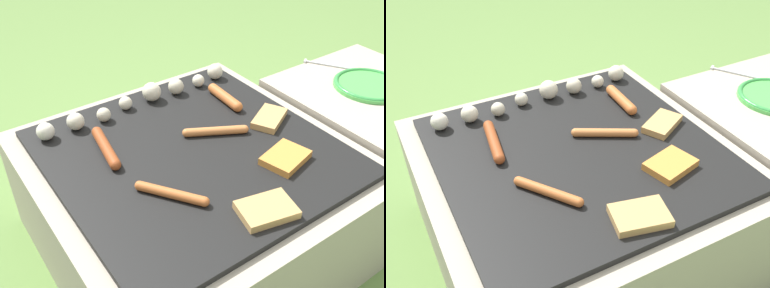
{
  "view_description": "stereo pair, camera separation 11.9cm",
  "coord_description": "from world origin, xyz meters",
  "views": [
    {
      "loc": [
        -0.56,
        -0.79,
        1.09
      ],
      "look_at": [
        0.0,
        0.0,
        0.39
      ],
      "focal_mm": 42.0,
      "sensor_mm": 36.0,
      "label": 1
    },
    {
      "loc": [
        -0.46,
        -0.85,
        1.09
      ],
      "look_at": [
        0.0,
        0.0,
        0.39
      ],
      "focal_mm": 42.0,
      "sensor_mm": 36.0,
      "label": 2
    }
  ],
  "objects": [
    {
      "name": "sausage_front_right",
      "position": [
        0.1,
        0.02,
        0.38
      ],
      "size": [
        0.17,
        0.1,
        0.02
      ],
      "color": "#C6753D",
      "rests_on": "grill"
    },
    {
      "name": "ground_plane",
      "position": [
        0.0,
        0.0,
        0.0
      ],
      "size": [
        14.0,
        14.0,
        0.0
      ],
      "primitive_type": "plane",
      "color": "#608442"
    },
    {
      "name": "side_ledge",
      "position": [
        0.68,
        -0.06,
        0.18
      ],
      "size": [
        0.52,
        0.52,
        0.37
      ],
      "color": "#A89E8C",
      "rests_on": "ground_plane"
    },
    {
      "name": "bread_slice_left",
      "position": [
        0.27,
        -0.01,
        0.38
      ],
      "size": [
        0.14,
        0.12,
        0.02
      ],
      "color": "tan",
      "rests_on": "grill"
    },
    {
      "name": "mushroom_row",
      "position": [
        0.01,
        0.28,
        0.39
      ],
      "size": [
        0.65,
        0.07,
        0.06
      ],
      "color": "silver",
      "rests_on": "grill"
    },
    {
      "name": "bread_slice_right",
      "position": [
        0.17,
        -0.18,
        0.38
      ],
      "size": [
        0.14,
        0.12,
        0.02
      ],
      "color": "#D18438",
      "rests_on": "grill"
    },
    {
      "name": "fork_utensil",
      "position": [
        0.7,
        0.13,
        0.37
      ],
      "size": [
        0.12,
        0.18,
        0.01
      ],
      "color": "silver",
      "rests_on": "side_ledge"
    },
    {
      "name": "grill",
      "position": [
        0.0,
        0.0,
        0.18
      ],
      "size": [
        0.82,
        0.82,
        0.37
      ],
      "color": "#A89E8C",
      "rests_on": "ground_plane"
    },
    {
      "name": "sausage_back_right",
      "position": [
        0.23,
        0.15,
        0.38
      ],
      "size": [
        0.04,
        0.17,
        0.03
      ],
      "color": "#B7602D",
      "rests_on": "grill"
    },
    {
      "name": "sausage_mid_right",
      "position": [
        -0.19,
        0.13,
        0.38
      ],
      "size": [
        0.05,
        0.19,
        0.03
      ],
      "color": "#93421E",
      "rests_on": "grill"
    },
    {
      "name": "bread_slice_center",
      "position": [
        -0.0,
        -0.29,
        0.38
      ],
      "size": [
        0.14,
        0.12,
        0.02
      ],
      "color": "tan",
      "rests_on": "grill"
    },
    {
      "name": "sausage_front_center",
      "position": [
        -0.15,
        -0.12,
        0.38
      ],
      "size": [
        0.12,
        0.16,
        0.02
      ],
      "color": "#B7602D",
      "rests_on": "grill"
    }
  ]
}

